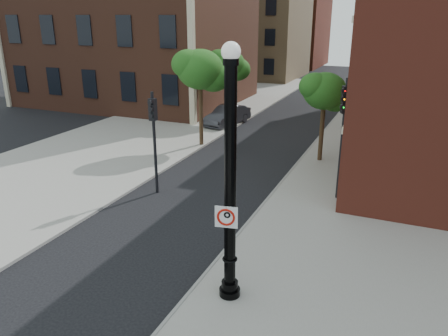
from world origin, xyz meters
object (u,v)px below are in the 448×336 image
at_px(lamppost, 230,193).
at_px(traffic_signal_left, 154,126).
at_px(no_parking_sign, 226,217).
at_px(parked_car, 227,116).
at_px(traffic_signal_right, 344,120).

height_order(lamppost, traffic_signal_left, lamppost).
xyz_separation_m(no_parking_sign, parked_car, (-7.96, 19.11, -1.93)).
relative_size(parked_car, traffic_signal_left, 0.94).
xyz_separation_m(parked_car, traffic_signal_right, (9.63, -10.65, 2.85)).
distance_m(no_parking_sign, traffic_signal_right, 8.66).
bearing_deg(no_parking_sign, traffic_signal_left, 122.59).
height_order(lamppost, traffic_signal_right, lamppost).
xyz_separation_m(lamppost, no_parking_sign, (-0.04, -0.18, -0.63)).
height_order(parked_car, traffic_signal_left, traffic_signal_left).
bearing_deg(parked_car, traffic_signal_right, -38.35).
distance_m(lamppost, parked_car, 20.71).
height_order(no_parking_sign, traffic_signal_left, traffic_signal_left).
xyz_separation_m(no_parking_sign, traffic_signal_right, (1.67, 8.45, 0.92)).
bearing_deg(parked_car, lamppost, -57.57).
distance_m(no_parking_sign, traffic_signal_left, 8.58).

